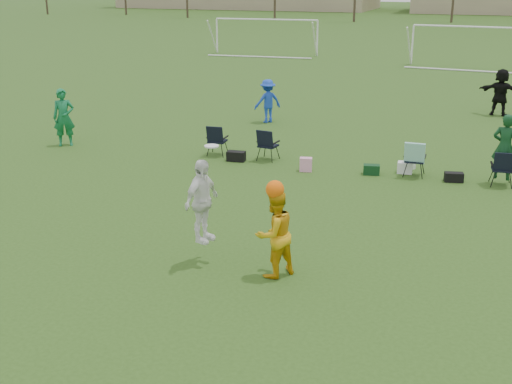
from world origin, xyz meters
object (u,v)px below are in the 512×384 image
at_px(fielder_blue, 268,101).
at_px(fielder_black, 501,92).
at_px(goal_left, 266,26).
at_px(goal_mid, 474,35).
at_px(fielder_green_near, 64,117).
at_px(center_contest, 244,219).

xyz_separation_m(fielder_blue, fielder_black, (8.30, 4.43, 0.12)).
xyz_separation_m(goal_left, goal_mid, (14.00, -2.00, 0.00)).
bearing_deg(fielder_green_near, fielder_blue, 14.16).
xyz_separation_m(center_contest, goal_left, (-11.26, 33.27, 0.88)).
xyz_separation_m(fielder_blue, goal_left, (-7.39, 20.83, 1.10)).
bearing_deg(fielder_black, goal_left, -37.82).
relative_size(fielder_green_near, fielder_black, 1.00).
bearing_deg(fielder_black, goal_mid, -74.87).
distance_m(fielder_green_near, fielder_blue, 7.61).
distance_m(fielder_green_near, goal_left, 26.58).
xyz_separation_m(fielder_green_near, fielder_black, (13.43, 10.06, -0.00)).
distance_m(fielder_black, goal_left, 22.72).
distance_m(fielder_black, goal_mid, 14.53).
height_order(fielder_green_near, center_contest, center_contest).
xyz_separation_m(fielder_black, goal_mid, (-1.69, 14.40, 0.99)).
xyz_separation_m(fielder_black, goal_left, (-15.69, 16.40, 0.99)).
distance_m(fielder_blue, goal_left, 22.13).
distance_m(goal_left, goal_mid, 14.14).
relative_size(fielder_black, center_contest, 0.78).
xyz_separation_m(fielder_blue, center_contest, (3.87, -12.44, 0.23)).
bearing_deg(fielder_green_near, center_contest, -70.66).
bearing_deg(goal_mid, fielder_blue, -105.35).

